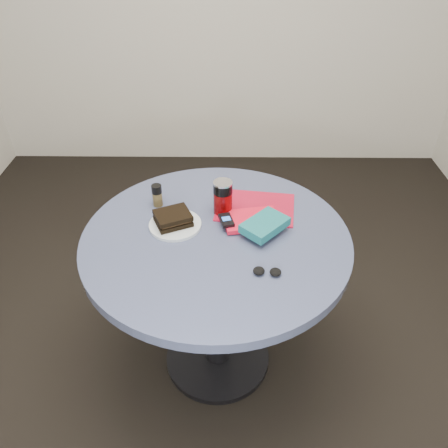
{
  "coord_description": "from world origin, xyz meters",
  "views": [
    {
      "loc": [
        0.04,
        -1.27,
        1.76
      ],
      "look_at": [
        0.03,
        0.0,
        0.8
      ],
      "focal_mm": 35.0,
      "sensor_mm": 36.0,
      "label": 1
    }
  ],
  "objects_px": {
    "plate": "(175,225)",
    "novel": "(265,225)",
    "red_book": "(251,220)",
    "mp3_player": "(226,220)",
    "soda_can": "(223,197)",
    "magazine": "(255,207)",
    "headphones": "(267,272)",
    "table": "(216,267)",
    "sandwich": "(173,218)",
    "pepper_grinder": "(157,195)"
  },
  "relations": [
    {
      "from": "sandwich",
      "to": "magazine",
      "type": "height_order",
      "value": "sandwich"
    },
    {
      "from": "soda_can",
      "to": "novel",
      "type": "bearing_deg",
      "value": -40.69
    },
    {
      "from": "plate",
      "to": "pepper_grinder",
      "type": "xyz_separation_m",
      "value": [
        -0.08,
        0.14,
        0.04
      ]
    },
    {
      "from": "table",
      "to": "headphones",
      "type": "xyz_separation_m",
      "value": [
        0.18,
        -0.21,
        0.17
      ]
    },
    {
      "from": "headphones",
      "to": "magazine",
      "type": "bearing_deg",
      "value": 93.14
    },
    {
      "from": "soda_can",
      "to": "novel",
      "type": "height_order",
      "value": "soda_can"
    },
    {
      "from": "table",
      "to": "magazine",
      "type": "distance_m",
      "value": 0.29
    },
    {
      "from": "magazine",
      "to": "plate",
      "type": "bearing_deg",
      "value": -150.23
    },
    {
      "from": "sandwich",
      "to": "pepper_grinder",
      "type": "xyz_separation_m",
      "value": [
        -0.08,
        0.14,
        0.01
      ]
    },
    {
      "from": "magazine",
      "to": "novel",
      "type": "relative_size",
      "value": 1.8
    },
    {
      "from": "magazine",
      "to": "pepper_grinder",
      "type": "bearing_deg",
      "value": -174.53
    },
    {
      "from": "plate",
      "to": "mp3_player",
      "type": "height_order",
      "value": "mp3_player"
    },
    {
      "from": "pepper_grinder",
      "to": "mp3_player",
      "type": "distance_m",
      "value": 0.31
    },
    {
      "from": "pepper_grinder",
      "to": "headphones",
      "type": "relative_size",
      "value": 0.95
    },
    {
      "from": "pepper_grinder",
      "to": "novel",
      "type": "bearing_deg",
      "value": -23.47
    },
    {
      "from": "pepper_grinder",
      "to": "headphones",
      "type": "bearing_deg",
      "value": -44.01
    },
    {
      "from": "sandwich",
      "to": "pepper_grinder",
      "type": "bearing_deg",
      "value": 119.11
    },
    {
      "from": "plate",
      "to": "novel",
      "type": "bearing_deg",
      "value": -6.98
    },
    {
      "from": "red_book",
      "to": "headphones",
      "type": "bearing_deg",
      "value": -91.39
    },
    {
      "from": "sandwich",
      "to": "headphones",
      "type": "xyz_separation_m",
      "value": [
        0.34,
        -0.26,
        -0.02
      ]
    },
    {
      "from": "red_book",
      "to": "novel",
      "type": "bearing_deg",
      "value": -64.05
    },
    {
      "from": "sandwich",
      "to": "headphones",
      "type": "bearing_deg",
      "value": -37.87
    },
    {
      "from": "table",
      "to": "sandwich",
      "type": "relative_size",
      "value": 6.21
    },
    {
      "from": "soda_can",
      "to": "mp3_player",
      "type": "bearing_deg",
      "value": -81.45
    },
    {
      "from": "red_book",
      "to": "headphones",
      "type": "xyz_separation_m",
      "value": [
        0.04,
        -0.28,
        -0.0
      ]
    },
    {
      "from": "table",
      "to": "novel",
      "type": "bearing_deg",
      "value": 3.2
    },
    {
      "from": "plate",
      "to": "red_book",
      "type": "relative_size",
      "value": 0.97
    },
    {
      "from": "sandwich",
      "to": "plate",
      "type": "bearing_deg",
      "value": -25.43
    },
    {
      "from": "soda_can",
      "to": "mp3_player",
      "type": "relative_size",
      "value": 1.57
    },
    {
      "from": "table",
      "to": "headphones",
      "type": "relative_size",
      "value": 10.21
    },
    {
      "from": "pepper_grinder",
      "to": "novel",
      "type": "distance_m",
      "value": 0.46
    },
    {
      "from": "table",
      "to": "red_book",
      "type": "relative_size",
      "value": 4.84
    },
    {
      "from": "mp3_player",
      "to": "sandwich",
      "type": "bearing_deg",
      "value": 179.14
    },
    {
      "from": "plate",
      "to": "soda_can",
      "type": "distance_m",
      "value": 0.21
    },
    {
      "from": "sandwich",
      "to": "magazine",
      "type": "bearing_deg",
      "value": 20.98
    },
    {
      "from": "red_book",
      "to": "novel",
      "type": "xyz_separation_m",
      "value": [
        0.05,
        -0.07,
        0.03
      ]
    },
    {
      "from": "sandwich",
      "to": "mp3_player",
      "type": "relative_size",
      "value": 1.8
    },
    {
      "from": "pepper_grinder",
      "to": "mp3_player",
      "type": "bearing_deg",
      "value": -26.88
    },
    {
      "from": "headphones",
      "to": "red_book",
      "type": "bearing_deg",
      "value": 98.5
    },
    {
      "from": "table",
      "to": "headphones",
      "type": "bearing_deg",
      "value": -49.97
    },
    {
      "from": "table",
      "to": "red_book",
      "type": "xyz_separation_m",
      "value": [
        0.13,
        0.08,
        0.18
      ]
    },
    {
      "from": "plate",
      "to": "headphones",
      "type": "height_order",
      "value": "headphones"
    },
    {
      "from": "pepper_grinder",
      "to": "mp3_player",
      "type": "relative_size",
      "value": 1.04
    },
    {
      "from": "pepper_grinder",
      "to": "magazine",
      "type": "distance_m",
      "value": 0.4
    },
    {
      "from": "soda_can",
      "to": "magazine",
      "type": "bearing_deg",
      "value": 13.84
    },
    {
      "from": "pepper_grinder",
      "to": "magazine",
      "type": "relative_size",
      "value": 0.3
    },
    {
      "from": "red_book",
      "to": "mp3_player",
      "type": "distance_m",
      "value": 0.1
    },
    {
      "from": "mp3_player",
      "to": "plate",
      "type": "bearing_deg",
      "value": -179.9
    },
    {
      "from": "plate",
      "to": "table",
      "type": "bearing_deg",
      "value": -18.16
    },
    {
      "from": "soda_can",
      "to": "mp3_player",
      "type": "distance_m",
      "value": 0.1
    }
  ]
}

